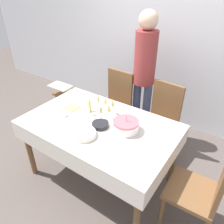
% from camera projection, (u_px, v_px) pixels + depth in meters
% --- Properties ---
extents(ground_plane, '(12.00, 12.00, 0.00)m').
position_uv_depth(ground_plane, '(101.00, 176.00, 2.64)').
color(ground_plane, '#564C47').
extents(wall_back, '(8.00, 0.05, 2.70)m').
position_uv_depth(wall_back, '(168.00, 35.00, 3.05)').
color(wall_back, silver).
rests_on(wall_back, ground_plane).
extents(dining_table, '(1.56, 0.98, 0.77)m').
position_uv_depth(dining_table, '(99.00, 131.00, 2.29)').
color(dining_table, silver).
rests_on(dining_table, ground_plane).
extents(dining_chair_far_left, '(0.44, 0.44, 0.97)m').
position_uv_depth(dining_chair_far_left, '(115.00, 102.00, 3.08)').
color(dining_chair_far_left, brown).
rests_on(dining_chair_far_left, ground_plane).
extents(dining_chair_far_right, '(0.46, 0.46, 0.97)m').
position_uv_depth(dining_chair_far_right, '(161.00, 118.00, 2.75)').
color(dining_chair_far_right, brown).
rests_on(dining_chair_far_right, ground_plane).
extents(dining_chair_right_end, '(0.43, 0.43, 0.97)m').
position_uv_depth(dining_chair_right_end, '(204.00, 189.00, 1.83)').
color(dining_chair_right_end, brown).
rests_on(dining_chair_right_end, ground_plane).
extents(birthday_cake, '(0.25, 0.25, 0.18)m').
position_uv_depth(birthday_cake, '(126.00, 126.00, 2.11)').
color(birthday_cake, white).
rests_on(birthday_cake, dining_table).
extents(champagne_tray, '(0.37, 0.37, 0.18)m').
position_uv_depth(champagne_tray, '(99.00, 108.00, 2.33)').
color(champagne_tray, silver).
rests_on(champagne_tray, dining_table).
extents(plate_stack_main, '(0.23, 0.23, 0.05)m').
position_uv_depth(plate_stack_main, '(84.00, 134.00, 2.04)').
color(plate_stack_main, silver).
rests_on(plate_stack_main, dining_table).
extents(plate_stack_dessert, '(0.17, 0.17, 0.04)m').
position_uv_depth(plate_stack_dessert, '(100.00, 125.00, 2.17)').
color(plate_stack_dessert, black).
rests_on(plate_stack_dessert, dining_table).
extents(cake_knife, '(0.30, 0.05, 0.00)m').
position_uv_depth(cake_knife, '(114.00, 140.00, 2.00)').
color(cake_knife, silver).
rests_on(cake_knife, dining_table).
extents(fork_pile, '(0.17, 0.07, 0.02)m').
position_uv_depth(fork_pile, '(60.00, 114.00, 2.36)').
color(fork_pile, silver).
rests_on(fork_pile, dining_table).
extents(napkin_pile, '(0.15, 0.15, 0.01)m').
position_uv_depth(napkin_pile, '(71.00, 107.00, 2.49)').
color(napkin_pile, '#E0D166').
rests_on(napkin_pile, dining_table).
extents(person_standing, '(0.28, 0.28, 1.74)m').
position_uv_depth(person_standing, '(145.00, 67.00, 2.79)').
color(person_standing, '#3F4C72').
rests_on(person_standing, ground_plane).
extents(high_chair, '(0.33, 0.35, 0.71)m').
position_uv_depth(high_chair, '(66.00, 97.00, 3.32)').
color(high_chair, brown).
rests_on(high_chair, ground_plane).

